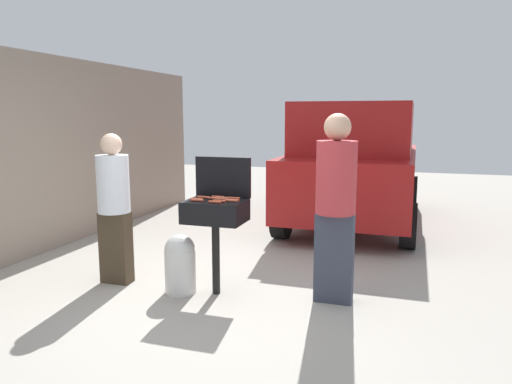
{
  "coord_description": "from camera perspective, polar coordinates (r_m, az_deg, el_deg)",
  "views": [
    {
      "loc": [
        1.86,
        -4.32,
        1.82
      ],
      "look_at": [
        0.28,
        0.59,
        1.0
      ],
      "focal_mm": 33.81,
      "sensor_mm": 36.0,
      "label": 1
    }
  ],
  "objects": [
    {
      "name": "propane_tank",
      "position": [
        5.08,
        -8.99,
        -8.25
      ],
      "size": [
        0.32,
        0.32,
        0.62
      ],
      "color": "silver",
      "rests_on": "ground"
    },
    {
      "name": "ground_plane",
      "position": [
        5.04,
        -5.17,
        -12.16
      ],
      "size": [
        24.0,
        24.0,
        0.0
      ],
      "primitive_type": "plane",
      "color": "#9E998E"
    },
    {
      "name": "bbq_grill",
      "position": [
        4.88,
        -4.84,
        -2.71
      ],
      "size": [
        0.6,
        0.44,
        0.98
      ],
      "color": "black",
      "rests_on": "ground"
    },
    {
      "name": "parked_minivan",
      "position": [
        8.37,
        11.78,
        3.41
      ],
      "size": [
        2.06,
        4.42,
        2.02
      ],
      "rotation": [
        0.0,
        0.0,
        3.13
      ],
      "color": "maroon",
      "rests_on": "ground"
    },
    {
      "name": "hot_dog_10",
      "position": [
        4.74,
        -4.38,
        -1.08
      ],
      "size": [
        0.13,
        0.03,
        0.03
      ],
      "primitive_type": "cylinder",
      "rotation": [
        0.0,
        1.57,
        0.03
      ],
      "color": "#B74C33",
      "rests_on": "bbq_grill"
    },
    {
      "name": "hot_dog_11",
      "position": [
        4.92,
        -4.96,
        -0.73
      ],
      "size": [
        0.13,
        0.04,
        0.03
      ],
      "primitive_type": "cylinder",
      "rotation": [
        0.0,
        1.57,
        0.1
      ],
      "color": "#B74C33",
      "rests_on": "bbq_grill"
    },
    {
      "name": "hot_dog_6",
      "position": [
        4.85,
        -4.12,
        -0.85
      ],
      "size": [
        0.13,
        0.03,
        0.03
      ],
      "primitive_type": "cylinder",
      "rotation": [
        0.0,
        1.57,
        -0.05
      ],
      "color": "#B74C33",
      "rests_on": "bbq_grill"
    },
    {
      "name": "hot_dog_8",
      "position": [
        4.98,
        -4.51,
        -0.59
      ],
      "size": [
        0.13,
        0.03,
        0.03
      ],
      "primitive_type": "cylinder",
      "rotation": [
        0.0,
        1.57,
        -0.06
      ],
      "color": "#AD4228",
      "rests_on": "bbq_grill"
    },
    {
      "name": "person_left",
      "position": [
        5.41,
        -16.46,
        -1.26
      ],
      "size": [
        0.34,
        0.34,
        1.63
      ],
      "rotation": [
        0.0,
        0.0,
        0.0
      ],
      "color": "#3F3323",
      "rests_on": "ground"
    },
    {
      "name": "hot_dog_2",
      "position": [
        4.9,
        -2.66,
        -0.74
      ],
      "size": [
        0.13,
        0.04,
        0.03
      ],
      "primitive_type": "cylinder",
      "rotation": [
        0.0,
        1.57,
        0.09
      ],
      "color": "#AD4228",
      "rests_on": "bbq_grill"
    },
    {
      "name": "hot_dog_5",
      "position": [
        4.99,
        -6.24,
        -0.61
      ],
      "size": [
        0.13,
        0.04,
        0.03
      ],
      "primitive_type": "cylinder",
      "rotation": [
        0.0,
        1.57,
        -0.09
      ],
      "color": "#B74C33",
      "rests_on": "bbq_grill"
    },
    {
      "name": "hot_dog_1",
      "position": [
        4.77,
        -2.93,
        -1.02
      ],
      "size": [
        0.13,
        0.03,
        0.03
      ],
      "primitive_type": "cylinder",
      "rotation": [
        0.0,
        1.57,
        0.03
      ],
      "color": "#C6593D",
      "rests_on": "bbq_grill"
    },
    {
      "name": "house_wall_side",
      "position": [
        7.14,
        -23.85,
        4.2
      ],
      "size": [
        0.24,
        8.0,
        2.63
      ],
      "primitive_type": "cube",
      "color": "gray",
      "rests_on": "ground"
    },
    {
      "name": "hot_dog_9",
      "position": [
        4.88,
        -7.01,
        -0.84
      ],
      "size": [
        0.13,
        0.04,
        0.03
      ],
      "primitive_type": "cylinder",
      "rotation": [
        0.0,
        1.57,
        -0.11
      ],
      "color": "#C6593D",
      "rests_on": "bbq_grill"
    },
    {
      "name": "hot_dog_7",
      "position": [
        4.93,
        -4.11,
        -0.7
      ],
      "size": [
        0.13,
        0.04,
        0.03
      ],
      "primitive_type": "cylinder",
      "rotation": [
        0.0,
        1.57,
        0.11
      ],
      "color": "#C6593D",
      "rests_on": "bbq_grill"
    },
    {
      "name": "person_right",
      "position": [
        4.7,
        9.41,
        -1.14
      ],
      "size": [
        0.39,
        0.39,
        1.84
      ],
      "rotation": [
        0.0,
        0.0,
        2.98
      ],
      "color": "#333847",
      "rests_on": "ground"
    },
    {
      "name": "hot_dog_4",
      "position": [
        4.79,
        -2.73,
        -0.96
      ],
      "size": [
        0.13,
        0.03,
        0.03
      ],
      "primitive_type": "cylinder",
      "rotation": [
        0.0,
        1.57,
        -0.06
      ],
      "color": "#AD4228",
      "rests_on": "bbq_grill"
    },
    {
      "name": "hot_dog_0",
      "position": [
        4.69,
        -4.89,
        -1.19
      ],
      "size": [
        0.13,
        0.03,
        0.03
      ],
      "primitive_type": "cylinder",
      "rotation": [
        0.0,
        1.57,
        -0.05
      ],
      "color": "#AD4228",
      "rests_on": "bbq_grill"
    },
    {
      "name": "grill_lid_open",
      "position": [
        5.02,
        -3.92,
        1.77
      ],
      "size": [
        0.6,
        0.05,
        0.42
      ],
      "primitive_type": "cube",
      "color": "black",
      "rests_on": "bbq_grill"
    },
    {
      "name": "hot_dog_3",
      "position": [
        4.81,
        -6.98,
        -0.97
      ],
      "size": [
        0.13,
        0.04,
        0.03
      ],
      "primitive_type": "cylinder",
      "rotation": [
        0.0,
        1.57,
        0.08
      ],
      "color": "#B74C33",
      "rests_on": "bbq_grill"
    }
  ]
}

